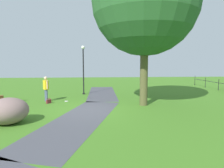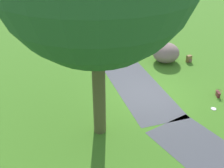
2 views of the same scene
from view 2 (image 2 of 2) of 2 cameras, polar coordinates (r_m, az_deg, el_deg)
ground_plane at (r=12.79m, az=7.23°, el=-2.46°), size 48.00×48.00×0.00m
footpath_segment_mid at (r=14.25m, az=3.84°, el=1.33°), size 8.29×4.38×0.01m
footpath_segment_far at (r=21.40m, az=-1.74°, el=11.31°), size 8.06×5.76×0.01m
lawn_boulder at (r=16.08m, az=11.17°, el=6.41°), size 2.18×2.21×1.10m
handbag_on_grass at (r=13.50m, az=21.24°, el=-1.89°), size 0.38×0.38×0.31m
backpack_by_boulder at (r=16.48m, az=15.76°, el=5.06°), size 0.29×0.30×0.40m
frisbee_on_grass at (r=12.59m, az=20.40°, el=-4.86°), size 0.22×0.22×0.02m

